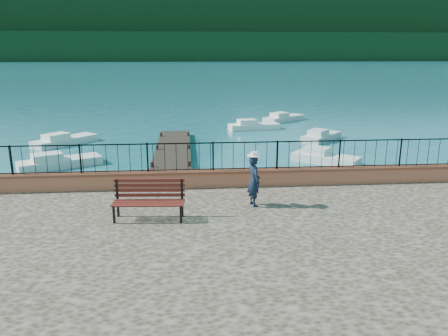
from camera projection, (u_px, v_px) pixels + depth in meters
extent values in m
plane|color=#19596B|center=(233.00, 269.00, 11.82)|extent=(2000.00, 2000.00, 0.00)
cube|color=#C86548|center=(222.00, 178.00, 15.00)|extent=(28.00, 0.46, 0.58)
cube|color=black|center=(222.00, 156.00, 14.80)|extent=(27.00, 0.05, 0.95)
cube|color=#2D231C|center=(172.00, 160.00, 23.17)|extent=(2.00, 16.00, 0.30)
cube|color=black|center=(187.00, 47.00, 298.39)|extent=(900.00, 60.00, 18.00)
cube|color=black|center=(186.00, 31.00, 352.83)|extent=(900.00, 120.00, 44.00)
ellipsoid|color=#142D23|center=(355.00, 57.00, 569.17)|extent=(448.00, 384.00, 180.00)
cube|color=black|center=(149.00, 211.00, 11.99)|extent=(2.00, 0.74, 0.49)
cube|color=maroon|center=(150.00, 189.00, 12.14)|extent=(1.96, 0.22, 0.60)
imported|color=black|center=(254.00, 181.00, 12.98)|extent=(0.50, 0.64, 1.54)
cylinder|color=white|center=(254.00, 154.00, 12.77)|extent=(0.44, 0.44, 0.12)
cube|color=silver|center=(60.00, 159.00, 22.22)|extent=(4.17, 2.99, 0.80)
cube|color=silver|center=(326.00, 155.00, 23.09)|extent=(3.51, 3.21, 0.80)
cube|color=silver|center=(322.00, 134.00, 29.01)|extent=(3.32, 3.42, 0.80)
cube|color=white|center=(65.00, 138.00, 27.72)|extent=(3.70, 4.01, 0.80)
cube|color=white|center=(254.00, 124.00, 33.10)|extent=(3.96, 1.90, 0.80)
cube|color=silver|center=(284.00, 116.00, 37.14)|extent=(4.00, 3.51, 0.80)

